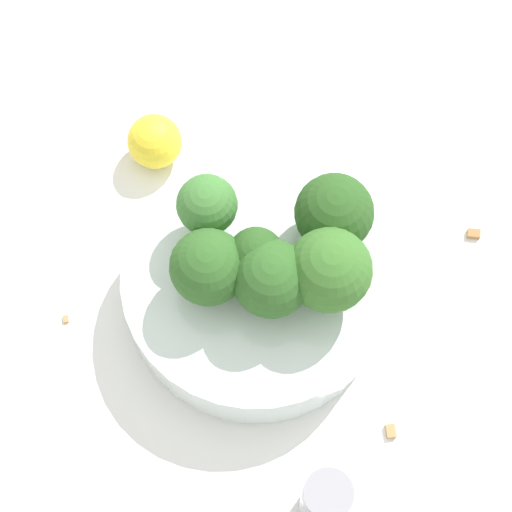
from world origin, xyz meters
TOP-DOWN VIEW (x-y plane):
  - ground_plane at (0.00, 0.00)m, footprint 3.00×3.00m
  - bowl at (0.00, 0.00)m, footprint 0.19×0.19m
  - broccoli_floret_0 at (-0.02, 0.01)m, footprint 0.05×0.05m
  - broccoli_floret_1 at (-0.04, -0.02)m, footprint 0.06×0.06m
  - broccoli_floret_2 at (0.00, -0.00)m, footprint 0.04×0.04m
  - broccoli_floret_3 at (0.05, -0.01)m, footprint 0.04×0.04m
  - broccoli_floret_4 at (-0.02, -0.06)m, footprint 0.05×0.05m
  - broccoli_floret_5 at (0.02, 0.02)m, footprint 0.05×0.05m
  - pepper_shaker at (-0.12, 0.09)m, footprint 0.03×0.03m
  - lemon_wedge at (0.13, -0.05)m, footprint 0.04×0.04m
  - almond_crumb_0 at (-0.13, 0.02)m, footprint 0.01×0.01m
  - almond_crumb_1 at (-0.10, -0.14)m, footprint 0.01×0.01m
  - almond_crumb_2 at (0.10, 0.10)m, footprint 0.01×0.01m

SIDE VIEW (x-z plane):
  - ground_plane at x=0.00m, z-range 0.00..0.00m
  - almond_crumb_2 at x=0.10m, z-range 0.00..0.01m
  - almond_crumb_0 at x=-0.13m, z-range 0.00..0.01m
  - almond_crumb_1 at x=-0.10m, z-range 0.00..0.01m
  - lemon_wedge at x=0.13m, z-range 0.00..0.04m
  - bowl at x=0.00m, z-range 0.00..0.05m
  - pepper_shaker at x=-0.12m, z-range 0.00..0.08m
  - broccoli_floret_4 at x=-0.02m, z-range 0.05..0.11m
  - broccoli_floret_5 at x=0.02m, z-range 0.05..0.11m
  - broccoli_floret_0 at x=-0.02m, z-range 0.05..0.11m
  - broccoli_floret_2 at x=0.00m, z-range 0.06..0.11m
  - broccoli_floret_3 at x=0.05m, z-range 0.06..0.11m
  - broccoli_floret_1 at x=-0.04m, z-range 0.05..0.12m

